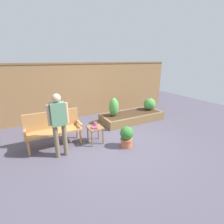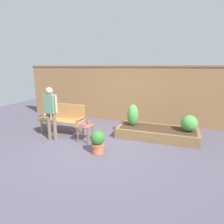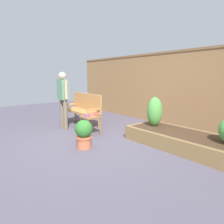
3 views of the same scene
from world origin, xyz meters
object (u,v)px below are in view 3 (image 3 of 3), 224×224
Objects in this scene: garden_bench at (84,107)px; person_by_bench at (63,95)px; cup_on_table at (96,114)px; potted_boxwood at (84,133)px; book_on_table at (87,116)px; shrub_near_bench at (155,112)px; side_table at (91,119)px.

person_by_bench is at bearing -85.58° from garden_bench.
potted_boxwood reaches higher than cup_on_table.
book_on_table is 1.62m from shrub_near_bench.
potted_boxwood is 1.79m from person_by_bench.
garden_bench is 1.12m from book_on_table.
cup_on_table is 0.96m from potted_boxwood.
potted_boxwood is at bearing -12.50° from book_on_table.
garden_bench is 11.78× the size of cup_on_table.
garden_bench is 2.00m from potted_boxwood.
person_by_bench is (-1.04, -0.35, 0.41)m from cup_on_table.
side_table is 1.55m from shrub_near_bench.
garden_bench is 2.26m from shrub_near_bench.
potted_boxwood is 1.73m from shrub_near_bench.
person_by_bench reaches higher than cup_on_table.
side_table is at bearing 13.13° from person_by_bench.
side_table is 3.93× the size of cup_on_table.
person_by_bench is at bearing -161.57° from cup_on_table.
garden_bench is at bearing 163.46° from cup_on_table.
potted_boxwood is (0.66, -0.61, -0.08)m from side_table.
shrub_near_bench is (1.09, 0.90, 0.11)m from cup_on_table.
person_by_bench is (-0.98, -0.23, 0.54)m from side_table.
side_table is at bearing -116.10° from cup_on_table.
cup_on_table reaches higher than side_table.
book_on_table is (0.99, -0.51, -0.05)m from garden_bench.
person_by_bench is (0.05, -0.67, 0.39)m from garden_bench.
cup_on_table is 0.18× the size of shrub_near_bench.
cup_on_table is 1.17m from person_by_bench.
garden_bench is 1.13m from side_table.
person_by_bench is at bearing -166.87° from side_table.
side_table is 0.12m from book_on_table.
potted_boxwood is at bearing -106.96° from shrub_near_bench.
potted_boxwood reaches higher than book_on_table.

